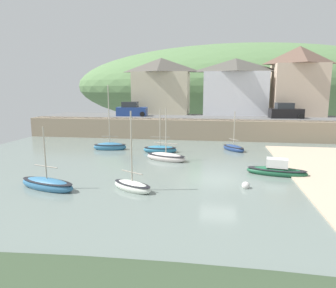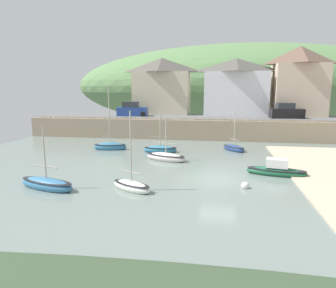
# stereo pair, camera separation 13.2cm
# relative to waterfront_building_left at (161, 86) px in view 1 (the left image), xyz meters

# --- Properties ---
(ground) EXTENTS (48.00, 41.00, 0.61)m
(ground) POSITION_rel_waterfront_building_left_xyz_m (9.89, -34.76, -6.38)
(ground) COLOR slate
(quay_seawall) EXTENTS (48.00, 9.40, 2.40)m
(quay_seawall) POSITION_rel_waterfront_building_left_xyz_m (8.49, -7.70, -5.19)
(quay_seawall) COLOR gray
(quay_seawall) RESTS_ON ground
(hillside_backdrop) EXTENTS (80.00, 44.00, 18.90)m
(hillside_backdrop) POSITION_rel_waterfront_building_left_xyz_m (14.39, 30.00, 0.07)
(hillside_backdrop) COLOR #5B814E
(hillside_backdrop) RESTS_ON ground
(waterfront_building_left) EXTENTS (8.39, 4.89, 8.14)m
(waterfront_building_left) POSITION_rel_waterfront_building_left_xyz_m (0.00, 0.00, 0.00)
(waterfront_building_left) COLOR beige
(waterfront_building_left) RESTS_ON ground
(waterfront_building_centre) EXTENTS (9.14, 5.19, 7.93)m
(waterfront_building_centre) POSITION_rel_waterfront_building_left_xyz_m (10.75, -0.00, -0.12)
(waterfront_building_centre) COLOR silver
(waterfront_building_centre) RESTS_ON ground
(waterfront_building_right) EXTENTS (7.03, 6.03, 9.44)m
(waterfront_building_right) POSITION_rel_waterfront_building_left_xyz_m (19.24, 0.00, 0.66)
(waterfront_building_right) COLOR beige
(waterfront_building_right) RESTS_ON ground
(sailboat_white_hull) EXTENTS (3.92, 2.47, 4.69)m
(sailboat_white_hull) POSITION_rel_waterfront_building_left_xyz_m (3.95, -20.06, -6.26)
(sailboat_white_hull) COLOR silver
(sailboat_white_hull) RESTS_ON ground
(sailboat_tall_mast) EXTENTS (3.34, 1.54, 4.40)m
(sailboat_tall_mast) POSITION_rel_waterfront_building_left_xyz_m (2.82, -16.69, -6.27)
(sailboat_tall_mast) COLOR teal
(sailboat_tall_mast) RESTS_ON ground
(sailboat_blue_trim) EXTENTS (4.39, 2.11, 1.36)m
(sailboat_blue_trim) POSITION_rel_waterfront_building_left_xyz_m (12.62, -23.28, -6.22)
(sailboat_blue_trim) COLOR #1E5839
(sailboat_blue_trim) RESTS_ON ground
(sailboat_nearest_shore) EXTENTS (4.28, 2.36, 4.09)m
(sailboat_nearest_shore) POSITION_rel_waterfront_building_left_xyz_m (-2.14, -28.80, -6.26)
(sailboat_nearest_shore) COLOR teal
(sailboat_nearest_shore) RESTS_ON ground
(dinghy_open_wooden) EXTENTS (3.46, 1.63, 6.72)m
(dinghy_open_wooden) POSITION_rel_waterfront_building_left_xyz_m (-2.47, -16.25, -6.22)
(dinghy_open_wooden) COLOR teal
(dinghy_open_wooden) RESTS_ON ground
(sailboat_far_left) EXTENTS (2.61, 2.86, 4.09)m
(sailboat_far_left) POSITION_rel_waterfront_building_left_xyz_m (9.99, -14.80, -6.29)
(sailboat_far_left) COLOR navy
(sailboat_far_left) RESTS_ON ground
(fishing_boat_green) EXTENTS (3.03, 2.27, 5.05)m
(fishing_boat_green) POSITION_rel_waterfront_building_left_xyz_m (3.19, -28.25, -6.28)
(fishing_boat_green) COLOR white
(fishing_boat_green) RESTS_ON ground
(parked_car_near_slipway) EXTENTS (4.19, 1.92, 1.95)m
(parked_car_near_slipway) POSITION_rel_waterfront_building_left_xyz_m (-3.39, -4.50, -3.34)
(parked_car_near_slipway) COLOR navy
(parked_car_near_slipway) RESTS_ON ground
(parked_car_by_wall) EXTENTS (4.25, 2.10, 1.95)m
(parked_car_by_wall) POSITION_rel_waterfront_building_left_xyz_m (16.95, -4.50, -3.34)
(parked_car_by_wall) COLOR black
(parked_car_by_wall) RESTS_ON ground
(mooring_buoy) EXTENTS (0.51, 0.51, 0.51)m
(mooring_buoy) POSITION_rel_waterfront_building_left_xyz_m (10.14, -26.76, -6.40)
(mooring_buoy) COLOR silver
(mooring_buoy) RESTS_ON ground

